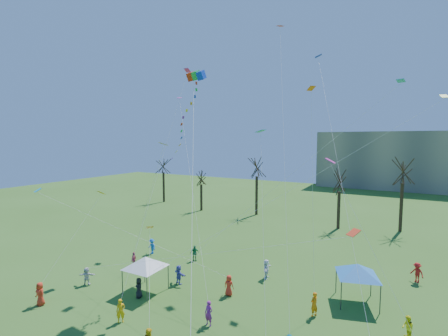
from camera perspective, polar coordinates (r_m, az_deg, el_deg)
The scene contains 7 objects.
distant_building at distance 95.48m, azimuth 35.37°, elevation 0.99°, with size 60.00×14.00×15.00m, color gray.
bare_tree_row at distance 49.74m, azimuth 18.58°, elevation -1.99°, with size 69.48×8.24×10.67m.
big_box_kite at distance 27.79m, azimuth -6.77°, elevation 8.24°, with size 5.77×8.24×23.56m.
canopy_tent_white at distance 28.11m, azimuth -14.19°, elevation -16.34°, with size 4.10×4.10×3.07m.
canopy_tent_blue at distance 27.75m, azimuth 23.22°, elevation -16.74°, with size 4.03×4.03×3.15m.
festival_crowd at distance 26.14m, azimuth 0.87°, elevation -22.10°, with size 27.14×20.14×1.81m.
small_kites_aloft at distance 26.60m, azimuth 1.87°, elevation 5.81°, with size 31.91×19.38×35.05m.
Camera 1 is at (11.15, -12.71, 12.82)m, focal length 25.00 mm.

